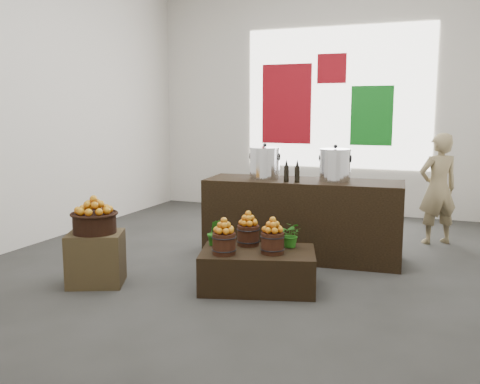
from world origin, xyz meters
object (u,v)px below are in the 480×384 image
at_px(counter, 303,219).
at_px(stock_pot_left, 265,164).
at_px(wicker_basket, 95,223).
at_px(shopper, 438,189).
at_px(crate, 96,259).
at_px(stock_pot_center, 335,166).
at_px(display_table, 258,270).

distance_m(counter, stock_pot_left, 0.82).
relative_size(wicker_basket, shopper, 0.29).
relative_size(crate, shopper, 0.37).
bearing_deg(stock_pot_left, stock_pot_center, 4.99).
bearing_deg(display_table, counter, 68.30).
distance_m(crate, counter, 2.49).
xyz_separation_m(wicker_basket, stock_pot_left, (1.24, 1.74, 0.50)).
xyz_separation_m(crate, counter, (1.72, 1.79, 0.21)).
bearing_deg(shopper, stock_pot_left, 3.47).
bearing_deg(wicker_basket, shopper, 44.36).
bearing_deg(stock_pot_center, stock_pot_left, -175.01).
distance_m(counter, stock_pot_center, 0.76).
bearing_deg(counter, stock_pot_center, 0.00).
distance_m(stock_pot_left, stock_pot_center, 0.86).
height_order(crate, shopper, shopper).
distance_m(wicker_basket, stock_pot_center, 2.81).
relative_size(crate, stock_pot_left, 1.51).
xyz_separation_m(crate, wicker_basket, (0.00, 0.00, 0.37)).
distance_m(display_table, stock_pot_left, 1.61).
distance_m(crate, stock_pot_left, 2.31).
xyz_separation_m(wicker_basket, stock_pot_center, (2.09, 1.82, 0.50)).
height_order(crate, display_table, crate).
bearing_deg(stock_pot_center, counter, -175.01).
xyz_separation_m(crate, shopper, (3.22, 3.15, 0.48)).
height_order(stock_pot_left, stock_pot_center, same).
height_order(stock_pot_center, shopper, shopper).
height_order(display_table, counter, counter).
bearing_deg(counter, wicker_basket, -138.88).
bearing_deg(counter, crate, -138.88).
relative_size(crate, counter, 0.23).
relative_size(display_table, counter, 0.48).
height_order(crate, wicker_basket, wicker_basket).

